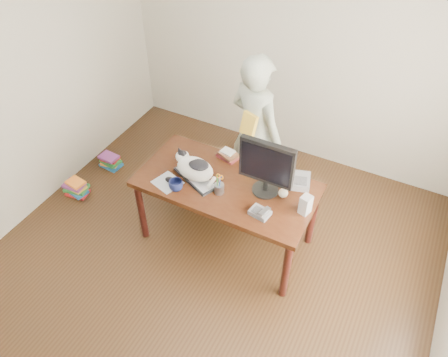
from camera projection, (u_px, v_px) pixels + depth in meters
room at (188, 173)px, 3.08m from camera, size 4.50×4.50×4.50m
desk at (230, 190)px, 4.02m from camera, size 1.60×0.80×0.75m
keyboard at (196, 178)px, 3.91m from camera, size 0.49×0.34×0.03m
cat at (194, 167)px, 3.84m from camera, size 0.44×0.34×0.25m
monitor at (267, 166)px, 3.59m from camera, size 0.48×0.23×0.54m
pen_cup at (219, 187)px, 3.75m from camera, size 0.09×0.09×0.22m
mousepad at (167, 182)px, 3.88m from camera, size 0.28×0.27×0.01m
mouse at (170, 180)px, 3.87m from camera, size 0.12×0.09×0.04m
coffee_mug at (176, 185)px, 3.78m from camera, size 0.18×0.18×0.10m
phone at (260, 212)px, 3.58m from camera, size 0.18×0.15×0.07m
speaker at (306, 205)px, 3.56m from camera, size 0.10×0.11×0.18m
baseball at (283, 193)px, 3.72m from camera, size 0.08×0.08×0.08m
book_stack at (228, 155)px, 4.12m from camera, size 0.22×0.19×0.07m
calculator at (300, 181)px, 3.85m from camera, size 0.22×0.26×0.07m
person at (255, 133)px, 4.27m from camera, size 0.71×0.58×1.68m
held_book at (249, 125)px, 4.02m from camera, size 0.18×0.14×0.22m
book_pile_a at (76, 188)px, 4.79m from camera, size 0.27×0.22×0.18m
book_pile_b at (110, 161)px, 5.15m from camera, size 0.26×0.20×0.15m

